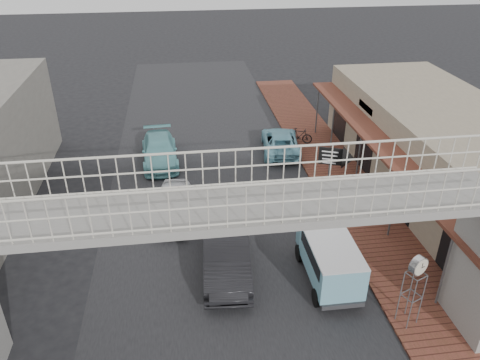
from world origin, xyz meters
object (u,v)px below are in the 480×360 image
object	(u,v)px
angkot_curb	(280,142)
angkot_far	(160,151)
motorcycle_far	(299,136)
motorcycle_near	(342,194)
street_clock	(418,269)
angkot_van	(330,256)
white_hatchback	(173,205)
dark_sedan	(226,252)
arrow_sign	(346,158)

from	to	relation	value
angkot_curb	angkot_far	distance (m)	6.80
angkot_curb	motorcycle_far	distance (m)	1.51
motorcycle_near	street_clock	size ratio (longest dim) A/B	0.60
motorcycle_near	street_clock	world-z (taller)	street_clock
angkot_far	angkot_curb	bearing A→B (deg)	0.07
angkot_van	white_hatchback	bearing A→B (deg)	138.43
angkot_van	motorcycle_far	bearing A→B (deg)	81.24
motorcycle_far	angkot_curb	bearing A→B (deg)	140.07
angkot_curb	motorcycle_near	size ratio (longest dim) A/B	2.75
angkot_far	motorcycle_far	xyz separation A→B (m)	(8.09, 1.19, -0.10)
dark_sedan	motorcycle_near	distance (m)	7.06
angkot_curb	street_clock	world-z (taller)	street_clock
angkot_far	motorcycle_near	size ratio (longest dim) A/B	2.90
motorcycle_far	street_clock	size ratio (longest dim) A/B	0.58
white_hatchback	angkot_far	world-z (taller)	white_hatchback
white_hatchback	dark_sedan	xyz separation A→B (m)	(1.91, -3.76, 0.13)
street_clock	arrow_sign	bearing A→B (deg)	63.54
arrow_sign	street_clock	bearing A→B (deg)	-71.73
white_hatchback	angkot_van	xyz separation A→B (m)	(5.50, -4.94, 0.46)
angkot_far	motorcycle_near	bearing A→B (deg)	-36.73
angkot_curb	white_hatchback	bearing A→B (deg)	52.37
dark_sedan	arrow_sign	xyz separation A→B (m)	(5.83, 3.95, 1.55)
motorcycle_far	angkot_van	bearing A→B (deg)	-169.82
angkot_far	arrow_sign	size ratio (longest dim) A/B	1.64
motorcycle_far	street_clock	bearing A→B (deg)	-160.65
dark_sedan	motorcycle_near	size ratio (longest dim) A/B	3.06
motorcycle_far	arrow_sign	world-z (taller)	arrow_sign
motorcycle_far	street_clock	xyz separation A→B (m)	(0.00, -14.24, 1.72)
angkot_curb	arrow_sign	xyz separation A→B (m)	(1.63, -5.97, 1.74)
motorcycle_near	motorcycle_far	bearing A→B (deg)	-6.33
motorcycle_near	street_clock	bearing A→B (deg)	168.45
motorcycle_near	dark_sedan	bearing A→B (deg)	115.25
angkot_curb	angkot_far	world-z (taller)	angkot_far
dark_sedan	angkot_far	distance (m)	9.86
angkot_van	motorcycle_far	distance (m)	12.05
angkot_far	angkot_van	bearing A→B (deg)	-63.41
angkot_van	motorcycle_near	distance (m)	5.66
dark_sedan	motorcycle_far	bearing A→B (deg)	66.78
angkot_far	white_hatchback	bearing A→B (deg)	-86.68
dark_sedan	motorcycle_far	world-z (taller)	dark_sedan
angkot_van	arrow_sign	distance (m)	5.73
white_hatchback	angkot_far	xyz separation A→B (m)	(-0.68, 5.75, -0.00)
angkot_curb	motorcycle_far	world-z (taller)	angkot_curb
motorcycle_far	street_clock	distance (m)	14.35
angkot_far	motorcycle_far	distance (m)	8.18
arrow_sign	angkot_van	bearing A→B (deg)	-92.86
angkot_curb	angkot_van	size ratio (longest dim) A/B	1.19
angkot_curb	motorcycle_near	distance (m)	6.16
angkot_van	street_clock	bearing A→B (deg)	-50.55
white_hatchback	arrow_sign	bearing A→B (deg)	6.29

